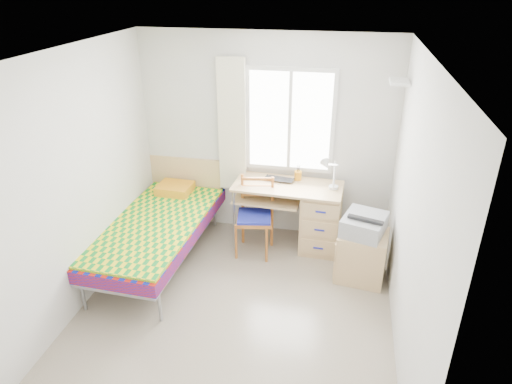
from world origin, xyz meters
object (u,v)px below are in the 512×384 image
at_px(bed, 159,225).
at_px(printer, 364,224).
at_px(desk, 316,215).
at_px(chair, 256,212).
at_px(cabinet, 361,256).

xyz_separation_m(bed, printer, (2.39, 0.11, 0.23)).
bearing_deg(printer, desk, 152.74).
height_order(desk, chair, chair).
bearing_deg(printer, cabinet, -55.64).
bearing_deg(bed, chair, 23.26).
xyz_separation_m(bed, cabinet, (2.39, 0.09, -0.17)).
bearing_deg(bed, desk, 22.28).
xyz_separation_m(chair, printer, (1.28, -0.30, 0.14)).
distance_m(bed, desk, 1.93).
relative_size(bed, chair, 2.30).
relative_size(desk, chair, 1.39).
relative_size(desk, printer, 2.28).
bearing_deg(chair, printer, -23.27).
relative_size(cabinet, printer, 1.00).
bearing_deg(desk, chair, -159.12).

